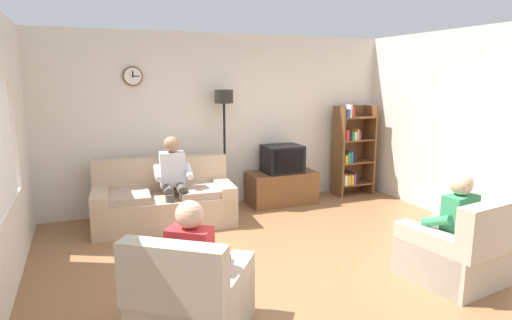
{
  "coord_description": "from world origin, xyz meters",
  "views": [
    {
      "loc": [
        -2.09,
        -3.93,
        2.05
      ],
      "look_at": [
        -0.24,
        0.67,
        1.09
      ],
      "focal_mm": 30.28,
      "sensor_mm": 36.0,
      "label": 1
    }
  ],
  "objects": [
    {
      "name": "ground_plane",
      "position": [
        0.0,
        0.0,
        0.0
      ],
      "size": [
        12.0,
        12.0,
        0.0
      ],
      "primitive_type": "plane",
      "color": "#8C603D"
    },
    {
      "name": "back_wall_assembly",
      "position": [
        -0.0,
        2.66,
        1.35
      ],
      "size": [
        6.2,
        0.17,
        2.7
      ],
      "color": "silver",
      "rests_on": "ground_plane"
    },
    {
      "name": "right_wall",
      "position": [
        2.86,
        0.0,
        1.35
      ],
      "size": [
        0.12,
        5.8,
        2.7
      ],
      "primitive_type": "cube",
      "color": "silver",
      "rests_on": "ground_plane"
    },
    {
      "name": "couch",
      "position": [
        -1.12,
        1.95,
        0.31
      ],
      "size": [
        1.96,
        1.03,
        0.9
      ],
      "color": "tan",
      "rests_on": "ground_plane"
    },
    {
      "name": "tv_stand",
      "position": [
        0.84,
        2.25,
        0.26
      ],
      "size": [
        1.1,
        0.56,
        0.53
      ],
      "color": "brown",
      "rests_on": "ground_plane"
    },
    {
      "name": "tv",
      "position": [
        0.84,
        2.23,
        0.75
      ],
      "size": [
        0.6,
        0.49,
        0.44
      ],
      "color": "black",
      "rests_on": "tv_stand"
    },
    {
      "name": "bookshelf",
      "position": [
        2.2,
        2.32,
        0.78
      ],
      "size": [
        0.68,
        0.36,
        1.58
      ],
      "color": "brown",
      "rests_on": "ground_plane"
    },
    {
      "name": "floor_lamp",
      "position": [
        -0.09,
        2.35,
        1.45
      ],
      "size": [
        0.28,
        0.28,
        1.85
      ],
      "color": "black",
      "rests_on": "ground_plane"
    },
    {
      "name": "armchair_near_window",
      "position": [
        -1.39,
        -0.81,
        0.29
      ],
      "size": [
        1.16,
        1.18,
        0.9
      ],
      "color": "#BCAD99",
      "rests_on": "ground_plane"
    },
    {
      "name": "armchair_near_bookshelf",
      "position": [
        1.31,
        -0.88,
        0.29
      ],
      "size": [
        0.92,
        0.99,
        0.9
      ],
      "color": "#BCAD99",
      "rests_on": "ground_plane"
    },
    {
      "name": "person_on_couch",
      "position": [
        -0.99,
        1.84,
        0.7
      ],
      "size": [
        0.53,
        0.56,
        1.24
      ],
      "color": "silver",
      "rests_on": "ground_plane"
    },
    {
      "name": "person_in_left_armchair",
      "position": [
        -1.33,
        -0.74,
        0.6
      ],
      "size": [
        0.62,
        0.64,
        1.12
      ],
      "color": "red",
      "rests_on": "ground_plane"
    },
    {
      "name": "person_in_right_armchair",
      "position": [
        1.3,
        -0.79,
        0.6
      ],
      "size": [
        0.55,
        0.58,
        1.12
      ],
      "color": "#338C59",
      "rests_on": "ground_plane"
    }
  ]
}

